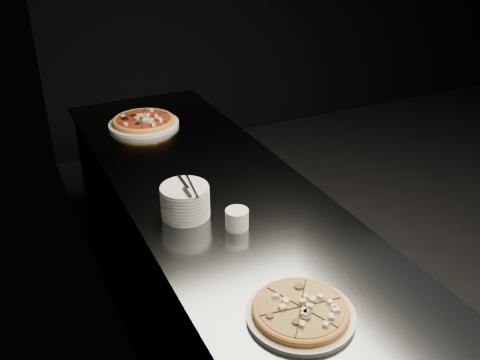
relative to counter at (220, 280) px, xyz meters
name	(u,v)px	position (x,y,z in m)	size (l,w,h in m)	color
wall_left	(113,87)	(-0.37, 0.00, 0.94)	(0.02, 5.00, 2.80)	black
counter	(220,280)	(0.00, 0.00, 0.00)	(0.74, 2.44, 0.92)	#595D60
pizza_mushroom	(301,311)	(-0.09, -0.77, 0.48)	(0.31, 0.31, 0.04)	silver
pizza_tomato	(144,122)	(-0.06, 0.79, 0.48)	(0.37, 0.37, 0.04)	silver
plate_stack	(185,201)	(-0.18, -0.12, 0.52)	(0.18, 0.18, 0.12)	silver
cutlery	(187,187)	(-0.18, -0.14, 0.58)	(0.08, 0.19, 0.01)	silver
ramekin	(237,218)	(-0.05, -0.28, 0.50)	(0.08, 0.08, 0.07)	silver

